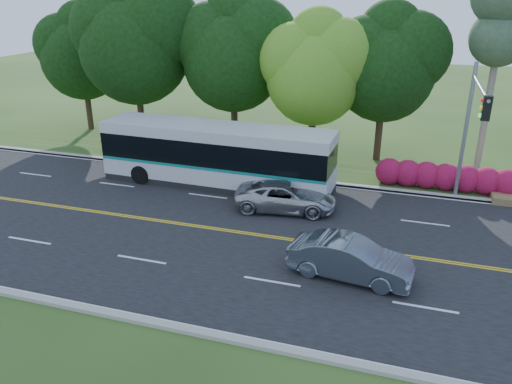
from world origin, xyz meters
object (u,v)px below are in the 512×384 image
(suv, at_px, (286,196))
(transit_bus, at_px, (216,156))
(sedan, at_px, (350,259))
(traffic_signal, at_px, (472,119))

(suv, bearing_deg, transit_bus, 56.84)
(sedan, relative_size, suv, 0.94)
(sedan, xyz_separation_m, suv, (-3.85, 5.35, -0.08))
(transit_bus, relative_size, suv, 2.62)
(sedan, height_order, suv, sedan)
(transit_bus, bearing_deg, sedan, -40.20)
(traffic_signal, relative_size, transit_bus, 0.54)
(sedan, distance_m, suv, 6.60)
(traffic_signal, height_order, suv, traffic_signal)
(traffic_signal, bearing_deg, sedan, -119.14)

